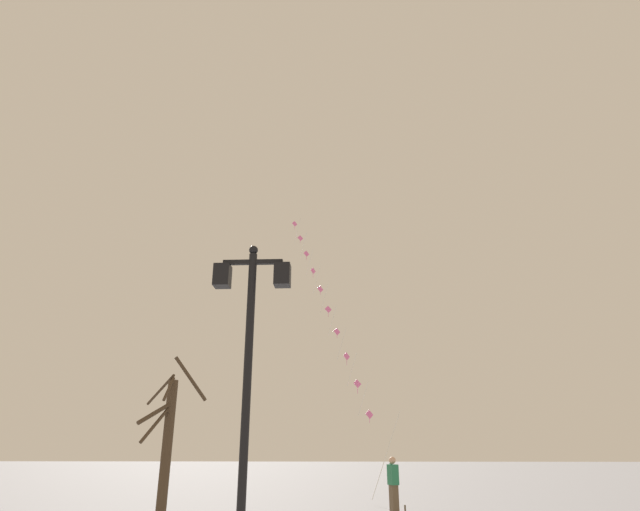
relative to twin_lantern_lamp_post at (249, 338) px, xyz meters
name	(u,v)px	position (x,y,z in m)	size (l,w,h in m)	color
ground_plane	(371,504)	(2.56, 13.23, -3.67)	(160.00, 160.00, 0.00)	gray
twin_lantern_lamp_post	(249,338)	(0.00, 0.00, 0.00)	(1.34, 0.28, 5.34)	black
kite_train	(331,317)	(1.03, 15.62, 4.22)	(4.97, 9.19, 14.84)	brown
kite_flyer	(393,484)	(3.09, 9.34, -2.77)	(0.36, 0.62, 1.71)	brown
bare_tree	(167,443)	(-3.08, 5.64, -1.60)	(1.82, 1.78, 4.36)	#423323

